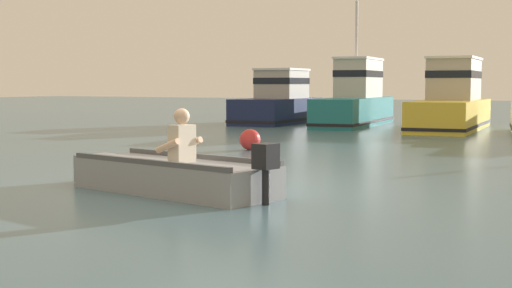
% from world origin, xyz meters
% --- Properties ---
extents(ground_plane, '(120.00, 120.00, 0.00)m').
position_xyz_m(ground_plane, '(0.00, 0.00, 0.00)').
color(ground_plane, slate).
extents(rowboat_with_person, '(3.71, 1.72, 1.19)m').
position_xyz_m(rowboat_with_person, '(-0.52, -0.81, 0.25)').
color(rowboat_with_person, gray).
rests_on(rowboat_with_person, ground).
extents(moored_boat_navy, '(2.20, 5.06, 2.12)m').
position_xyz_m(moored_boat_navy, '(-7.18, 16.10, 0.79)').
color(moored_boat_navy, '#19234C').
rests_on(moored_boat_navy, ground).
extents(moored_boat_teal, '(2.24, 6.62, 4.54)m').
position_xyz_m(moored_boat_teal, '(-4.09, 16.25, 0.92)').
color(moored_boat_teal, '#1E727A').
rests_on(moored_boat_teal, ground).
extents(moored_boat_yellow, '(2.36, 6.62, 2.43)m').
position_xyz_m(moored_boat_yellow, '(-0.40, 15.51, 0.89)').
color(moored_boat_yellow, gold).
rests_on(moored_boat_yellow, ground).
extents(mooring_buoy, '(0.49, 0.49, 0.49)m').
position_xyz_m(mooring_buoy, '(-2.69, 5.50, 0.24)').
color(mooring_buoy, red).
rests_on(mooring_buoy, ground).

